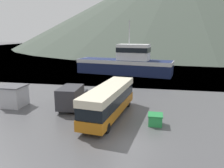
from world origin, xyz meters
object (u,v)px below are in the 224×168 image
Objects in this scene: fishing_boat at (126,63)px; dock_kiosk at (14,96)px; tour_bus at (109,100)px; storage_bin at (155,119)px; delivery_van at (72,97)px.

fishing_boat is 7.47× the size of dock_kiosk.
dock_kiosk is (-11.65, 1.28, -0.56)m from tour_bus.
fishing_boat is at bearing 101.00° from tour_bus.
fishing_boat reaches higher than storage_bin.
delivery_van is at bearing 161.59° from storage_bin.
fishing_boat is 25.86m from dock_kiosk.
delivery_van is 1.95× the size of dock_kiosk.
tour_bus is 4.98m from storage_bin.
fishing_boat reaches higher than delivery_van.
dock_kiosk is at bearing 171.13° from storage_bin.
delivery_van is 0.26× the size of fishing_boat.
tour_bus is 0.52× the size of fishing_boat.
delivery_van is 3.81× the size of storage_bin.
dock_kiosk reaches higher than storage_bin.
storage_bin is at bearing -8.87° from dock_kiosk.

